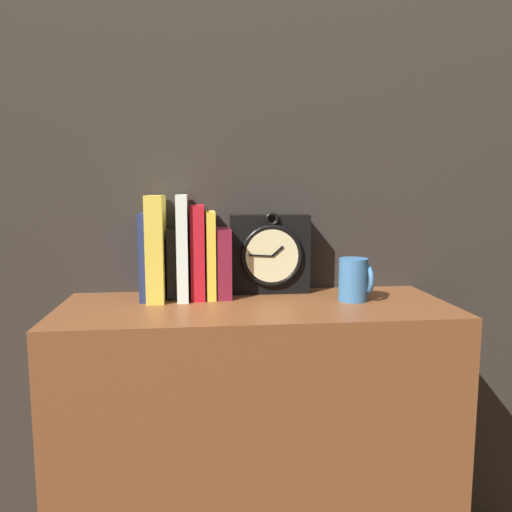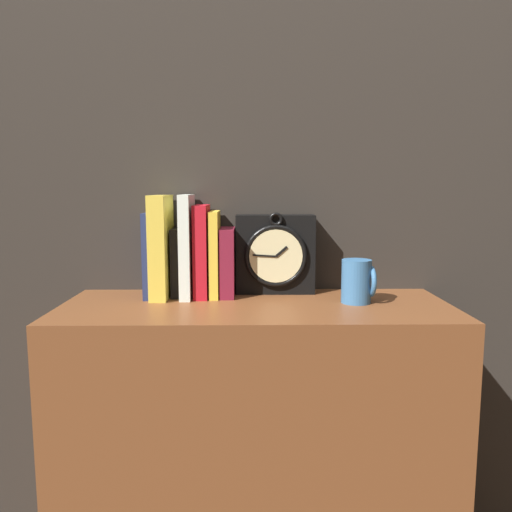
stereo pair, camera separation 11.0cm
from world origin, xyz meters
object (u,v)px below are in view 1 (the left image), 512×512
(clock, at_px, (270,254))
(book_slot6_maroon, at_px, (223,262))
(book_slot3_white, at_px, (183,247))
(book_slot4_red, at_px, (198,251))
(book_slot5_yellow, at_px, (211,254))
(book_slot2_black, at_px, (173,263))
(mug, at_px, (355,280))
(book_slot1_yellow, at_px, (156,248))
(book_slot0_navy, at_px, (145,256))

(clock, distance_m, book_slot6_maroon, 0.13)
(book_slot3_white, bearing_deg, clock, 9.11)
(clock, distance_m, book_slot4_red, 0.19)
(book_slot3_white, height_order, book_slot5_yellow, book_slot3_white)
(book_slot4_red, bearing_deg, book_slot6_maroon, 3.69)
(book_slot2_black, relative_size, book_slot6_maroon, 1.00)
(clock, relative_size, book_slot2_black, 1.24)
(clock, relative_size, mug, 2.04)
(book_slot1_yellow, relative_size, book_slot3_white, 0.99)
(book_slot6_maroon, xyz_separation_m, mug, (0.31, -0.09, -0.03))
(book_slot3_white, bearing_deg, book_slot5_yellow, 6.64)
(book_slot4_red, xyz_separation_m, book_slot5_yellow, (0.03, 0.00, -0.01))
(book_slot2_black, height_order, book_slot6_maroon, same)
(book_slot2_black, bearing_deg, book_slot4_red, -10.30)
(book_slot0_navy, height_order, book_slot5_yellow, book_slot5_yellow)
(book_slot3_white, xyz_separation_m, book_slot4_red, (0.04, 0.01, -0.01))
(clock, bearing_deg, book_slot3_white, -170.89)
(clock, relative_size, book_slot0_navy, 1.00)
(mug, bearing_deg, clock, 148.46)
(book_slot3_white, distance_m, book_slot6_maroon, 0.11)
(book_slot1_yellow, relative_size, book_slot6_maroon, 1.48)
(book_slot1_yellow, bearing_deg, book_slot3_white, 3.41)
(book_slot2_black, relative_size, book_slot4_red, 0.74)
(book_slot1_yellow, relative_size, book_slot5_yellow, 1.19)
(clock, height_order, book_slot6_maroon, clock)
(book_slot0_navy, distance_m, book_slot4_red, 0.13)
(book_slot4_red, bearing_deg, book_slot0_navy, 179.61)
(book_slot4_red, bearing_deg, book_slot3_white, -171.10)
(book_slot0_navy, xyz_separation_m, book_slot3_white, (0.09, -0.01, 0.02))
(clock, relative_size, book_slot4_red, 0.92)
(book_slot4_red, relative_size, mug, 2.22)
(book_slot2_black, distance_m, book_slot5_yellow, 0.10)
(book_slot4_red, height_order, book_slot5_yellow, book_slot4_red)
(book_slot1_yellow, bearing_deg, book_slot5_yellow, 5.08)
(book_slot0_navy, bearing_deg, book_slot4_red, -0.39)
(clock, xyz_separation_m, book_slot2_black, (-0.25, -0.02, -0.02))
(clock, height_order, book_slot2_black, clock)
(clock, bearing_deg, book_slot1_yellow, -172.15)
(book_slot2_black, xyz_separation_m, book_slot6_maroon, (0.13, -0.01, 0.00))
(book_slot3_white, bearing_deg, mug, -11.16)
(book_slot6_maroon, bearing_deg, book_slot2_black, 176.77)
(book_slot1_yellow, relative_size, book_slot4_red, 1.11)
(book_slot1_yellow, xyz_separation_m, mug, (0.48, -0.08, -0.08))
(book_slot3_white, relative_size, mug, 2.47)
(book_slot3_white, xyz_separation_m, mug, (0.41, -0.08, -0.08))
(book_slot1_yellow, height_order, book_slot3_white, book_slot3_white)
(book_slot1_yellow, height_order, book_slot2_black, book_slot1_yellow)
(book_slot1_yellow, xyz_separation_m, book_slot4_red, (0.10, 0.01, -0.01))
(mug, bearing_deg, book_slot0_navy, 170.15)
(book_slot2_black, xyz_separation_m, book_slot4_red, (0.06, -0.01, 0.03))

